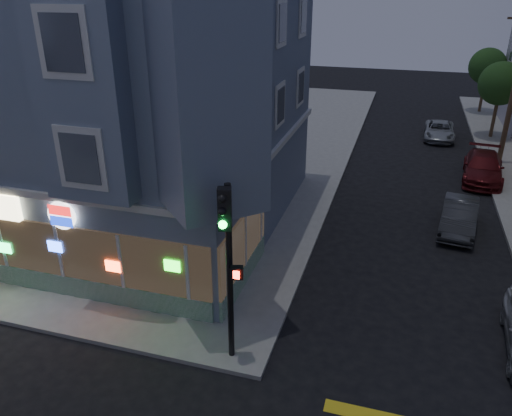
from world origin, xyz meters
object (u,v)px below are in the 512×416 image
at_px(parked_car_c, 483,167).
at_px(traffic_signal, 228,248).
at_px(street_tree_far, 487,66).
at_px(parked_car_b, 459,216).
at_px(street_tree_near, 501,84).
at_px(parked_car_d, 439,131).

distance_m(parked_car_c, traffic_signal, 20.62).
relative_size(street_tree_far, parked_car_b, 1.25).
relative_size(parked_car_c, traffic_signal, 0.93).
bearing_deg(traffic_signal, street_tree_near, 53.43).
height_order(street_tree_far, parked_car_d, street_tree_far).
xyz_separation_m(street_tree_near, parked_car_c, (-1.50, -9.08, -3.19)).
height_order(street_tree_near, parked_car_c, street_tree_near).
bearing_deg(traffic_signal, parked_car_c, 48.42).
bearing_deg(street_tree_near, traffic_signal, -110.53).
bearing_deg(traffic_signal, street_tree_far, 57.79).
bearing_deg(traffic_signal, parked_car_b, 41.75).
relative_size(parked_car_c, parked_car_d, 1.16).
relative_size(parked_car_b, parked_car_d, 0.96).
xyz_separation_m(parked_car_b, parked_car_d, (-0.37, 15.10, -0.08)).
height_order(street_tree_far, parked_car_b, street_tree_far).
height_order(parked_car_b, parked_car_d, parked_car_b).
bearing_deg(street_tree_near, parked_car_c, -99.38).
relative_size(street_tree_near, parked_car_b, 1.25).
height_order(street_tree_near, street_tree_far, same).
height_order(parked_car_c, parked_car_d, parked_car_c).
bearing_deg(parked_car_d, traffic_signal, -103.06).
relative_size(parked_car_b, traffic_signal, 0.76).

